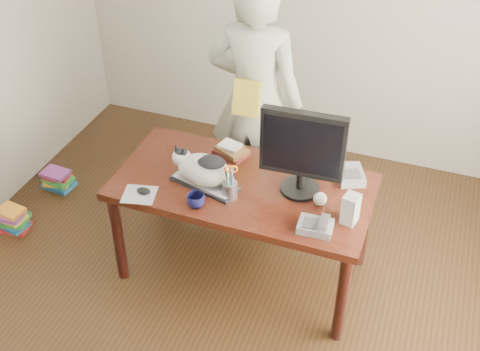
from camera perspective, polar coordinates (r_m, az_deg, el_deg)
name	(u,v)px	position (r m, az deg, el deg)	size (l,w,h in m)	color
room	(201,158)	(2.92, -3.72, 1.65)	(4.50, 4.50, 4.50)	black
desk	(247,195)	(3.87, 0.66, -1.83)	(1.60, 0.80, 0.75)	black
keyboard	(205,183)	(3.71, -3.37, -0.75)	(0.46, 0.27, 0.03)	black
cat	(202,168)	(3.65, -3.63, 0.71)	(0.43, 0.28, 0.24)	silver
monitor	(302,149)	(3.49, 5.94, 2.51)	(0.50, 0.26, 0.56)	black
pen_cup	(230,188)	(3.58, -0.97, -1.19)	(0.11, 0.11, 0.23)	gray
mousepad	(139,195)	(3.69, -9.52, -1.79)	(0.23, 0.22, 0.00)	#A6ACB2
mouse	(144,191)	(3.68, -9.13, -1.45)	(0.10, 0.08, 0.04)	black
coffee_mug	(196,201)	(3.54, -4.21, -2.39)	(0.11, 0.11, 0.09)	black
phone	(316,226)	(3.41, 7.24, -4.76)	(0.20, 0.17, 0.09)	slate
speaker	(351,209)	(3.45, 10.44, -3.13)	(0.10, 0.11, 0.19)	#99999C
baseball	(320,199)	(3.57, 7.61, -2.22)	(0.08, 0.08, 0.08)	silver
book_stack	(231,151)	(3.95, -0.82, 2.36)	(0.25, 0.22, 0.08)	#4A1813
calculator	(351,175)	(3.81, 10.44, 0.06)	(0.22, 0.25, 0.06)	slate
person	(255,101)	(4.20, 1.42, 7.06)	(0.68, 0.45, 1.86)	silver
held_book	(247,98)	(4.00, 0.64, 7.37)	(0.18, 0.11, 0.25)	gold
book_pile_a	(12,219)	(4.78, -20.84, -3.91)	(0.27, 0.22, 0.18)	#A6171A
book_pile_b	(58,179)	(5.08, -16.89, -0.34)	(0.26, 0.20, 0.15)	#165289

